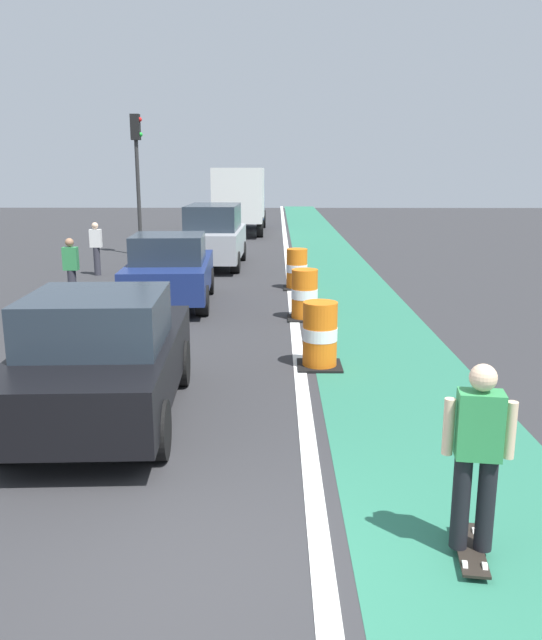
# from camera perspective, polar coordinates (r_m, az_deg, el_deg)

# --- Properties ---
(ground_plane) EXTENTS (100.00, 100.00, 0.00)m
(ground_plane) POSITION_cam_1_polar(r_m,az_deg,el_deg) (5.58, -5.33, -21.61)
(ground_plane) COLOR #2D2D30
(bike_lane_strip) EXTENTS (2.50, 80.00, 0.01)m
(bike_lane_strip) POSITION_cam_1_polar(r_m,az_deg,el_deg) (16.96, 6.89, 2.35)
(bike_lane_strip) COLOR #286B51
(bike_lane_strip) RESTS_ON ground
(lane_divider_stripe) EXTENTS (0.20, 80.00, 0.01)m
(lane_divider_stripe) POSITION_cam_1_polar(r_m,az_deg,el_deg) (16.86, 1.81, 2.38)
(lane_divider_stripe) COLOR silver
(lane_divider_stripe) RESTS_ON ground
(skateboarder_on_lane) EXTENTS (0.57, 0.82, 1.69)m
(skateboarder_on_lane) POSITION_cam_1_polar(r_m,az_deg,el_deg) (5.59, 17.79, -11.39)
(skateboarder_on_lane) COLOR black
(skateboarder_on_lane) RESTS_ON ground
(parked_sedan_nearest) EXTENTS (2.06, 4.18, 1.70)m
(parked_sedan_nearest) POSITION_cam_1_polar(r_m,az_deg,el_deg) (8.50, -14.69, -3.24)
(parked_sedan_nearest) COLOR black
(parked_sedan_nearest) RESTS_ON ground
(parked_sedan_second) EXTENTS (2.09, 4.19, 1.70)m
(parked_sedan_second) POSITION_cam_1_polar(r_m,az_deg,el_deg) (15.51, -8.92, 4.38)
(parked_sedan_second) COLOR navy
(parked_sedan_second) RESTS_ON ground
(parked_suv_third) EXTENTS (1.98, 4.63, 2.04)m
(parked_suv_third) POSITION_cam_1_polar(r_m,az_deg,el_deg) (21.57, -5.09, 7.49)
(parked_suv_third) COLOR #9EA0A5
(parked_suv_third) RESTS_ON ground
(traffic_barrel_front) EXTENTS (0.73, 0.73, 1.09)m
(traffic_barrel_front) POSITION_cam_1_polar(r_m,az_deg,el_deg) (10.51, 4.36, -1.39)
(traffic_barrel_front) COLOR orange
(traffic_barrel_front) RESTS_ON ground
(traffic_barrel_mid) EXTENTS (0.73, 0.73, 1.09)m
(traffic_barrel_mid) POSITION_cam_1_polar(r_m,az_deg,el_deg) (13.88, 2.99, 2.22)
(traffic_barrel_mid) COLOR orange
(traffic_barrel_mid) RESTS_ON ground
(traffic_barrel_back) EXTENTS (0.73, 0.73, 1.09)m
(traffic_barrel_back) POSITION_cam_1_polar(r_m,az_deg,el_deg) (17.44, 2.30, 4.50)
(traffic_barrel_back) COLOR orange
(traffic_barrel_back) RESTS_ON ground
(delivery_truck_down_block) EXTENTS (2.39, 7.61, 3.23)m
(delivery_truck_down_block) POSITION_cam_1_polar(r_m,az_deg,el_deg) (33.11, -2.68, 10.92)
(delivery_truck_down_block) COLOR silver
(delivery_truck_down_block) RESTS_ON ground
(traffic_light_corner) EXTENTS (0.41, 0.32, 5.10)m
(traffic_light_corner) POSITION_cam_1_polar(r_m,az_deg,el_deg) (24.65, -11.78, 13.72)
(traffic_light_corner) COLOR #2D2D2D
(traffic_light_corner) RESTS_ON ground
(pedestrian_crossing) EXTENTS (0.34, 0.20, 1.61)m
(pedestrian_crossing) POSITION_cam_1_polar(r_m,az_deg,el_deg) (20.37, -15.23, 6.25)
(pedestrian_crossing) COLOR #33333D
(pedestrian_crossing) RESTS_ON ground
(pedestrian_waiting) EXTENTS (0.34, 0.20, 1.61)m
(pedestrian_waiting) POSITION_cam_1_polar(r_m,az_deg,el_deg) (15.90, -17.28, 4.27)
(pedestrian_waiting) COLOR #33333D
(pedestrian_waiting) RESTS_ON ground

